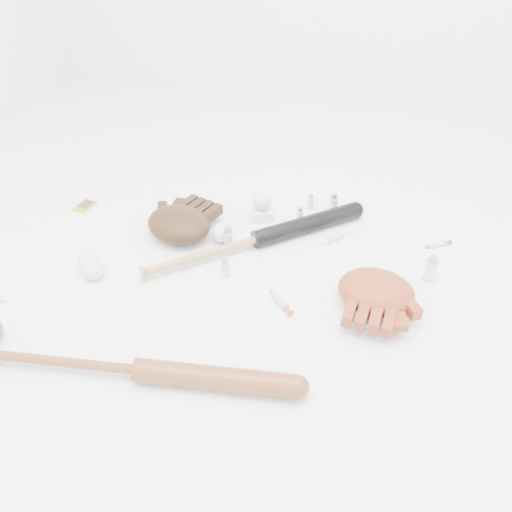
% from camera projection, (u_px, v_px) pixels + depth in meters
% --- Properties ---
extents(bat_dark, '(0.69, 0.61, 0.06)m').
position_uv_depth(bat_dark, '(257.00, 239.00, 1.70)').
color(bat_dark, black).
rests_on(bat_dark, ground).
extents(bat_wood, '(0.85, 0.17, 0.06)m').
position_uv_depth(bat_wood, '(139.00, 370.00, 1.26)').
color(bat_wood, brown).
rests_on(bat_wood, ground).
extents(glove_dark, '(0.35, 0.35, 0.10)m').
position_uv_depth(glove_dark, '(179.00, 224.00, 1.74)').
color(glove_dark, '#311C0D').
rests_on(glove_dark, ground).
extents(glove_tan, '(0.30, 0.30, 0.10)m').
position_uv_depth(glove_tan, '(376.00, 291.00, 1.47)').
color(glove_tan, maroon).
rests_on(glove_tan, ground).
extents(trading_card, '(0.07, 0.09, 0.00)m').
position_uv_depth(trading_card, '(85.00, 206.00, 1.92)').
color(trading_card, '#BE8F22').
rests_on(trading_card, ground).
extents(pedestal, '(0.09, 0.09, 0.04)m').
position_uv_depth(pedestal, '(262.00, 214.00, 1.84)').
color(pedestal, white).
rests_on(pedestal, ground).
extents(baseball_on_pedestal, '(0.07, 0.07, 0.07)m').
position_uv_depth(baseball_on_pedestal, '(262.00, 201.00, 1.81)').
color(baseball_on_pedestal, silver).
rests_on(baseball_on_pedestal, pedestal).
extents(baseball_left, '(0.07, 0.07, 0.07)m').
position_uv_depth(baseball_left, '(93.00, 269.00, 1.57)').
color(baseball_left, silver).
rests_on(baseball_left, ground).
extents(baseball_upper, '(0.07, 0.07, 0.07)m').
position_uv_depth(baseball_upper, '(222.00, 233.00, 1.72)').
color(baseball_upper, silver).
rests_on(baseball_upper, ground).
extents(baseball_mid, '(0.07, 0.07, 0.07)m').
position_uv_depth(baseball_mid, '(89.00, 262.00, 1.60)').
color(baseball_mid, silver).
rests_on(baseball_mid, ground).
extents(syringe_1, '(0.13, 0.13, 0.02)m').
position_uv_depth(syringe_1, '(279.00, 301.00, 1.50)').
color(syringe_1, '#ADBCC6').
rests_on(syringe_1, ground).
extents(syringe_2, '(0.11, 0.11, 0.02)m').
position_uv_depth(syringe_2, '(336.00, 238.00, 1.74)').
color(syringe_2, '#ADBCC6').
rests_on(syringe_2, ground).
extents(syringe_3, '(0.11, 0.14, 0.02)m').
position_uv_depth(syringe_3, '(362.00, 319.00, 1.44)').
color(syringe_3, '#ADBCC6').
rests_on(syringe_3, ground).
extents(syringe_4, '(0.13, 0.09, 0.02)m').
position_uv_depth(syringe_4, '(436.00, 245.00, 1.71)').
color(syringe_4, '#ADBCC6').
rests_on(syringe_4, ground).
extents(vial_0, '(0.02, 0.02, 0.06)m').
position_uv_depth(vial_0, '(311.00, 202.00, 1.89)').
color(vial_0, silver).
rests_on(vial_0, ground).
extents(vial_1, '(0.02, 0.02, 0.06)m').
position_uv_depth(vial_1, '(300.00, 214.00, 1.82)').
color(vial_1, silver).
rests_on(vial_1, ground).
extents(vial_2, '(0.03, 0.03, 0.08)m').
position_uv_depth(vial_2, '(228.00, 237.00, 1.70)').
color(vial_2, silver).
rests_on(vial_2, ground).
extents(vial_3, '(0.04, 0.04, 0.09)m').
position_uv_depth(vial_3, '(431.00, 268.00, 1.56)').
color(vial_3, silver).
rests_on(vial_3, ground).
extents(vial_4, '(0.03, 0.03, 0.07)m').
position_uv_depth(vial_4, '(225.00, 268.00, 1.58)').
color(vial_4, silver).
rests_on(vial_4, ground).
extents(vial_5, '(0.03, 0.03, 0.08)m').
position_uv_depth(vial_5, '(334.00, 203.00, 1.87)').
color(vial_5, silver).
rests_on(vial_5, ground).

